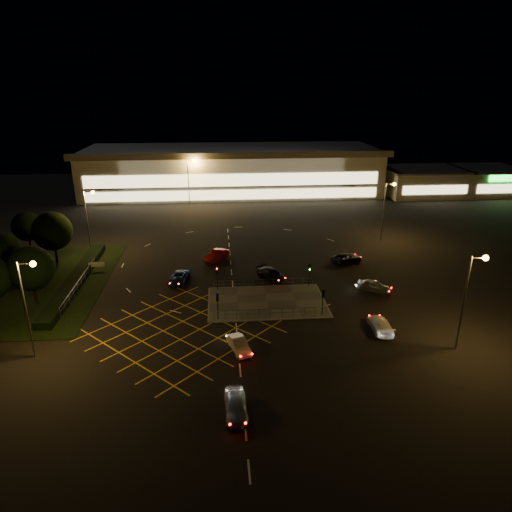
{
  "coord_description": "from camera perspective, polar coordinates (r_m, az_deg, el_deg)",
  "views": [
    {
      "loc": [
        -3.57,
        -52.19,
        24.99
      ],
      "look_at": [
        1.59,
        8.96,
        2.0
      ],
      "focal_mm": 32.0,
      "sensor_mm": 36.0,
      "label": 1
    }
  ],
  "objects": [
    {
      "name": "car_circ_red",
      "position": [
        69.7,
        -4.95,
        0.12
      ],
      "size": [
        4.08,
        4.68,
        1.53
      ],
      "primitive_type": "imported",
      "rotation": [
        0.0,
        0.0,
        5.64
      ],
      "color": "maroon",
      "rests_on": "ground"
    },
    {
      "name": "tree_d",
      "position": [
        81.1,
        -26.71,
        3.32
      ],
      "size": [
        4.68,
        4.68,
        6.37
      ],
      "color": "black",
      "rests_on": "ground"
    },
    {
      "name": "tree_e",
      "position": [
        60.34,
        -26.32,
        -1.4
      ],
      "size": [
        5.4,
        5.4,
        7.35
      ],
      "color": "black",
      "rests_on": "ground"
    },
    {
      "name": "pedestrian_island",
      "position": [
        56.32,
        1.36,
        -5.74
      ],
      "size": [
        14.0,
        9.0,
        0.12
      ],
      "primitive_type": "cube",
      "color": "#4C4944",
      "rests_on": "ground"
    },
    {
      "name": "ground",
      "position": [
        57.97,
        -0.83,
        -5.0
      ],
      "size": [
        180.0,
        180.0,
        0.0
      ],
      "primitive_type": "plane",
      "color": "black",
      "rests_on": "ground"
    },
    {
      "name": "streetlight_far_right",
      "position": [
        109.26,
        13.6,
        10.26
      ],
      "size": [
        1.78,
        0.56,
        10.03
      ],
      "color": "slate",
      "rests_on": "ground"
    },
    {
      "name": "car_queue_white",
      "position": [
        46.51,
        -2.13,
        -11.03
      ],
      "size": [
        2.46,
        4.19,
        1.3
      ],
      "primitive_type": "imported",
      "rotation": [
        0.0,
        0.0,
        0.29
      ],
      "color": "silver",
      "rests_on": "ground"
    },
    {
      "name": "signal_nw",
      "position": [
        58.72,
        -4.88,
        -2.2
      ],
      "size": [
        0.28,
        0.3,
        3.15
      ],
      "color": "black",
      "rests_on": "pedestrian_island"
    },
    {
      "name": "car_east_grey",
      "position": [
        69.83,
        11.31,
        -0.25
      ],
      "size": [
        5.38,
        4.01,
        1.36
      ],
      "primitive_type": "imported",
      "rotation": [
        0.0,
        0.0,
        1.98
      ],
      "color": "black",
      "rests_on": "ground"
    },
    {
      "name": "signal_se",
      "position": [
        52.72,
        8.37,
        -5.11
      ],
      "size": [
        0.28,
        0.3,
        3.15
      ],
      "rotation": [
        0.0,
        0.0,
        3.14
      ],
      "color": "black",
      "rests_on": "pedestrian_island"
    },
    {
      "name": "car_right_silver",
      "position": [
        60.83,
        14.52,
        -3.65
      ],
      "size": [
        4.64,
        3.88,
        1.49
      ],
      "primitive_type": "imported",
      "rotation": [
        0.0,
        0.0,
        0.99
      ],
      "color": "#9C9FA3",
      "rests_on": "ground"
    },
    {
      "name": "streetlight_sw",
      "position": [
        47.74,
        -26.61,
        -4.49
      ],
      "size": [
        1.78,
        0.56,
        10.03
      ],
      "color": "slate",
      "rests_on": "ground"
    },
    {
      "name": "car_left_blue",
      "position": [
        62.54,
        -9.64,
        -2.68
      ],
      "size": [
        3.03,
        4.96,
        1.28
      ],
      "primitive_type": "imported",
      "rotation": [
        0.0,
        0.0,
        6.08
      ],
      "color": "navy",
      "rests_on": "ground"
    },
    {
      "name": "signal_ne",
      "position": [
        59.85,
        6.69,
        -1.82
      ],
      "size": [
        0.28,
        0.3,
        3.15
      ],
      "color": "black",
      "rests_on": "pedestrian_island"
    },
    {
      "name": "streetlight_far_left",
      "position": [
        102.05,
        -8.24,
        9.92
      ],
      "size": [
        1.78,
        0.56,
        10.03
      ],
      "color": "slate",
      "rests_on": "ground"
    },
    {
      "name": "tree_b",
      "position": [
        67.89,
        -29.3,
        0.38
      ],
      "size": [
        5.4,
        5.4,
        7.35
      ],
      "color": "black",
      "rests_on": "ground"
    },
    {
      "name": "streetlight_nw",
      "position": [
        75.27,
        -20.15,
        5.1
      ],
      "size": [
        1.78,
        0.56,
        10.03
      ],
      "color": "slate",
      "rests_on": "ground"
    },
    {
      "name": "car_near_silver",
      "position": [
        38.79,
        -2.54,
        -18.12
      ],
      "size": [
        1.94,
        4.56,
        1.54
      ],
      "primitive_type": "imported",
      "rotation": [
        0.0,
        0.0,
        0.03
      ],
      "color": "silver",
      "rests_on": "ground"
    },
    {
      "name": "grass_verge",
      "position": [
        67.86,
        -25.56,
        -3.16
      ],
      "size": [
        18.0,
        30.0,
        0.08
      ],
      "primitive_type": "cube",
      "color": "black",
      "rests_on": "ground"
    },
    {
      "name": "car_approach_white",
      "position": [
        51.74,
        15.28,
        -8.27
      ],
      "size": [
        2.04,
        4.83,
        1.39
      ],
      "primitive_type": "imported",
      "rotation": [
        0.0,
        0.0,
        3.12
      ],
      "color": "silver",
      "rests_on": "ground"
    },
    {
      "name": "supermarket",
      "position": [
        115.88,
        -3.04,
        10.73
      ],
      "size": [
        72.0,
        26.5,
        10.5
      ],
      "color": "beige",
      "rests_on": "ground"
    },
    {
      "name": "car_far_dkgrey",
      "position": [
        62.56,
        1.96,
        -2.31
      ],
      "size": [
        4.42,
        5.14,
        1.42
      ],
      "primitive_type": "imported",
      "rotation": [
        0.0,
        0.0,
        0.61
      ],
      "color": "black",
      "rests_on": "ground"
    },
    {
      "name": "streetlight_se",
      "position": [
        48.73,
        25.21,
        -3.76
      ],
      "size": [
        1.78,
        0.56,
        10.03
      ],
      "color": "slate",
      "rests_on": "ground"
    },
    {
      "name": "retail_unit_b",
      "position": [
        126.65,
        26.76,
        8.47
      ],
      "size": [
        14.8,
        14.8,
        6.35
      ],
      "color": "beige",
      "rests_on": "ground"
    },
    {
      "name": "signal_sw",
      "position": [
        51.44,
        -4.84,
        -5.63
      ],
      "size": [
        0.28,
        0.3,
        3.15
      ],
      "rotation": [
        0.0,
        0.0,
        3.14
      ],
      "color": "black",
      "rests_on": "pedestrian_island"
    },
    {
      "name": "streetlight_ne",
      "position": [
        79.59,
        16.02,
        6.35
      ],
      "size": [
        1.78,
        0.56,
        10.03
      ],
      "color": "slate",
      "rests_on": "ground"
    },
    {
      "name": "hedge",
      "position": [
        66.06,
        -21.57,
        -2.75
      ],
      "size": [
        2.0,
        26.0,
        1.0
      ],
      "primitive_type": "cube",
      "color": "black",
      "rests_on": "ground"
    },
    {
      "name": "tree_c",
      "position": [
        73.35,
        -24.1,
        2.86
      ],
      "size": [
        5.76,
        5.76,
        7.84
      ],
      "color": "black",
      "rests_on": "ground"
    },
    {
      "name": "retail_unit_a",
      "position": [
        119.17,
        20.09,
        8.77
      ],
      "size": [
        18.8,
        14.8,
        6.35
      ],
      "color": "beige",
      "rests_on": "ground"
    }
  ]
}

